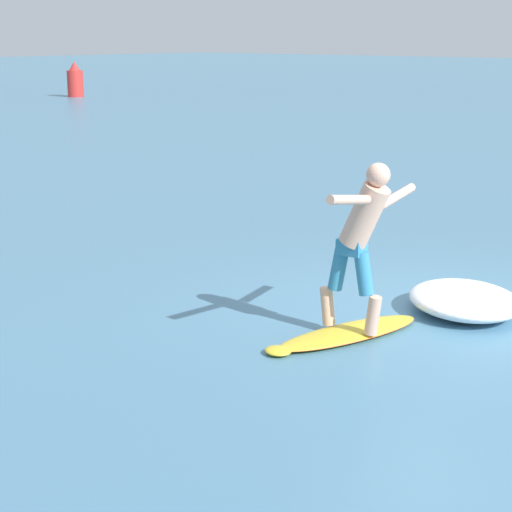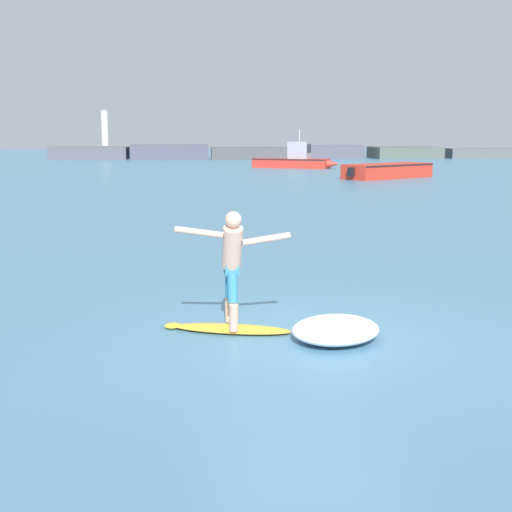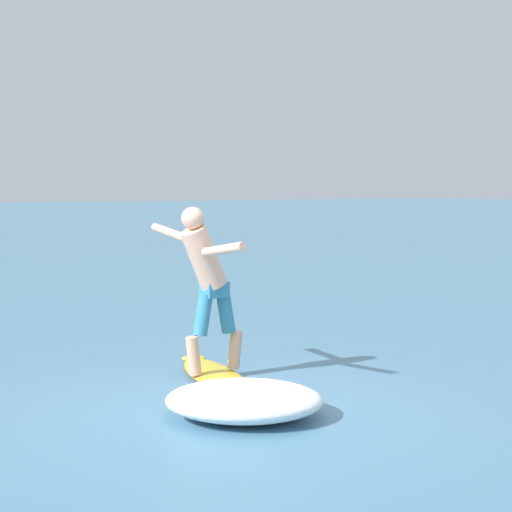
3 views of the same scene
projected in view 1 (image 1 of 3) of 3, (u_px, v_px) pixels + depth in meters
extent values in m
plane|color=teal|center=(444.00, 320.00, 9.31)|extent=(200.00, 200.00, 0.00)
ellipsoid|color=yellow|center=(349.00, 333.00, 8.79)|extent=(1.85, 0.94, 0.08)
ellipsoid|color=yellow|center=(278.00, 351.00, 8.29)|extent=(0.31, 0.33, 0.07)
ellipsoid|color=#DB5B2D|center=(349.00, 333.00, 8.79)|extent=(1.87, 0.96, 0.03)
cone|color=black|center=(400.00, 328.00, 9.23)|extent=(0.06, 0.06, 0.14)
cone|color=black|center=(383.00, 327.00, 9.27)|extent=(0.06, 0.06, 0.14)
cone|color=black|center=(401.00, 334.00, 9.05)|extent=(0.06, 0.06, 0.14)
cylinder|color=#D5A389|center=(373.00, 315.00, 8.58)|extent=(0.14, 0.19, 0.41)
cylinder|color=teal|center=(364.00, 274.00, 8.55)|extent=(0.17, 0.24, 0.45)
cylinder|color=#D5A389|center=(327.00, 306.00, 8.88)|extent=(0.14, 0.19, 0.41)
cylinder|color=teal|center=(338.00, 269.00, 8.71)|extent=(0.17, 0.24, 0.45)
cube|color=teal|center=(352.00, 247.00, 8.56)|extent=(0.22, 0.28, 0.16)
cylinder|color=#D5A389|center=(365.00, 215.00, 8.40)|extent=(0.32, 0.54, 0.71)
sphere|color=#D5A389|center=(378.00, 175.00, 8.22)|extent=(0.24, 0.24, 0.24)
cylinder|color=#D5A389|center=(396.00, 197.00, 8.70)|extent=(0.70, 0.14, 0.21)
cylinder|color=#D5A389|center=(349.00, 200.00, 7.91)|extent=(0.70, 0.15, 0.20)
cylinder|color=red|center=(75.00, 84.00, 42.25)|extent=(0.79, 0.79, 1.28)
cone|color=red|center=(74.00, 66.00, 42.04)|extent=(0.55, 0.55, 0.44)
ellipsoid|color=white|center=(465.00, 300.00, 9.50)|extent=(1.79, 1.83, 0.30)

